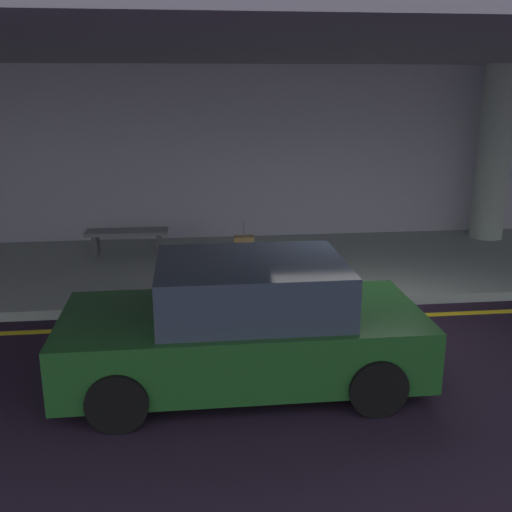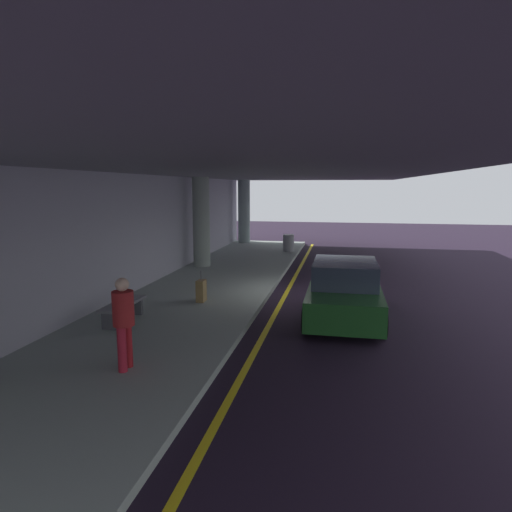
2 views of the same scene
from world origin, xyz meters
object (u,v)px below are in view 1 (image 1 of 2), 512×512
Objects in this scene: support_column_center at (494,154)px; car_dark_green at (245,326)px; bench_metal at (127,237)px; suitcase_upright_primary at (244,253)px.

car_dark_green is (-5.89, -5.78, -1.26)m from support_column_center.
support_column_center is 8.35m from car_dark_green.
support_column_center reaches higher than bench_metal.
car_dark_green is 2.56× the size of bench_metal.
car_dark_green is at bearing -135.54° from support_column_center.
support_column_center is at bearing -134.70° from car_dark_green.
support_column_center is at bearing 3.75° from bench_metal.
car_dark_green is 4.03m from suitcase_upright_primary.
car_dark_green is at bearing -70.93° from bench_metal.
suitcase_upright_primary is 2.53m from bench_metal.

